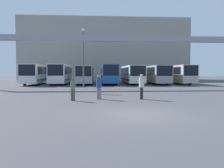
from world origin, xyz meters
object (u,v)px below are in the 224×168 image
at_px(bus_slot_4, 132,74).
at_px(lamp_post, 83,55).
at_px(bus_slot_3, 109,73).
at_px(pedestrian_near_right, 100,84).
at_px(bus_slot_6, 176,73).
at_px(bus_slot_2, 86,74).
at_px(pedestrian_far_center, 142,86).
at_px(bus_slot_1, 61,73).
at_px(pedestrian_near_left, 73,89).
at_px(bus_slot_0, 38,73).
at_px(pedestrian_mid_right, 99,86).
at_px(bus_slot_5, 155,74).

height_order(bus_slot_4, lamp_post, lamp_post).
distance_m(bus_slot_3, pedestrian_near_right, 17.90).
xyz_separation_m(bus_slot_3, lamp_post, (-3.79, -9.20, 2.33)).
relative_size(bus_slot_6, lamp_post, 1.63).
bearing_deg(bus_slot_2, pedestrian_far_center, -76.40).
distance_m(bus_slot_1, bus_slot_2, 4.14).
height_order(bus_slot_2, pedestrian_near_left, bus_slot_2).
height_order(bus_slot_6, pedestrian_far_center, bus_slot_6).
height_order(bus_slot_0, bus_slot_3, bus_slot_3).
distance_m(bus_slot_2, pedestrian_mid_right, 21.70).
relative_size(pedestrian_far_center, pedestrian_mid_right, 1.04).
bearing_deg(pedestrian_mid_right, pedestrian_far_center, 1.38).
distance_m(bus_slot_2, lamp_post, 9.52).
xyz_separation_m(bus_slot_2, pedestrian_near_left, (0.27, -22.36, -0.89)).
relative_size(bus_slot_6, pedestrian_mid_right, 6.93).
distance_m(bus_slot_5, pedestrian_mid_right, 23.15).
height_order(bus_slot_2, bus_slot_4, bus_slot_4).
height_order(bus_slot_3, pedestrian_far_center, bus_slot_3).
bearing_deg(bus_slot_2, pedestrian_near_right, -82.83).
xyz_separation_m(pedestrian_far_center, pedestrian_near_left, (-5.02, -0.52, -0.13)).
relative_size(bus_slot_3, pedestrian_near_right, 7.32).
distance_m(pedestrian_mid_right, lamp_post, 12.94).
bearing_deg(bus_slot_0, bus_slot_6, 1.55).
bearing_deg(pedestrian_near_right, bus_slot_4, -7.34).
bearing_deg(lamp_post, pedestrian_mid_right, -81.24).
bearing_deg(pedestrian_far_center, bus_slot_3, 20.06).
bearing_deg(pedestrian_far_center, bus_slot_0, 48.64).
bearing_deg(lamp_post, bus_slot_3, 67.62).
bearing_deg(pedestrian_near_right, lamp_post, 24.09).
height_order(bus_slot_3, pedestrian_mid_right, bus_slot_3).
relative_size(pedestrian_far_center, lamp_post, 0.24).
xyz_separation_m(bus_slot_5, lamp_post, (-11.77, -8.54, 2.40)).
bearing_deg(pedestrian_mid_right, pedestrian_near_left, -150.94).
relative_size(pedestrian_near_right, pedestrian_far_center, 0.91).
height_order(bus_slot_5, bus_slot_6, bus_slot_6).
xyz_separation_m(bus_slot_4, bus_slot_6, (7.98, 0.29, 0.03)).
height_order(bus_slot_3, bus_slot_5, bus_slot_3).
bearing_deg(lamp_post, bus_slot_1, 117.39).
height_order(bus_slot_4, bus_slot_5, bus_slot_5).
xyz_separation_m(bus_slot_2, lamp_post, (0.20, -9.20, 2.45)).
relative_size(pedestrian_near_right, pedestrian_near_left, 1.05).
height_order(bus_slot_2, bus_slot_3, bus_slot_3).
distance_m(bus_slot_5, pedestrian_far_center, 22.23).
height_order(bus_slot_0, bus_slot_5, bus_slot_0).
distance_m(bus_slot_1, bus_slot_3, 8.05).
relative_size(bus_slot_0, bus_slot_4, 0.94).
height_order(bus_slot_2, bus_slot_6, bus_slot_6).
relative_size(bus_slot_1, lamp_post, 1.33).
bearing_deg(bus_slot_6, bus_slot_2, -179.82).
bearing_deg(bus_slot_1, bus_slot_2, 15.56).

